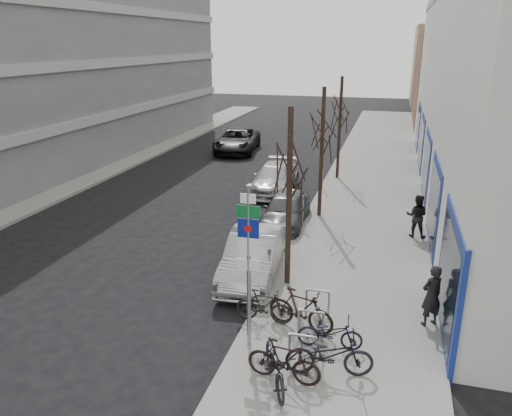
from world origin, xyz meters
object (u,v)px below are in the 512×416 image
Objects in this scene: bike_rack at (311,322)px; meter_back at (323,174)px; bike_near_left at (275,362)px; parked_car_front at (253,256)px; parked_car_back at (274,178)px; bike_mid_inner at (264,306)px; parked_car_mid at (286,209)px; meter_front at (269,265)px; lane_car at (237,140)px; pedestrian_far at (417,216)px; pedestrian_near at (432,296)px; tree_near at (290,156)px; bike_mid_curb at (330,330)px; meter_mid at (303,208)px; tree_mid at (323,122)px; bike_near_right at (284,360)px; bike_far_inner at (301,309)px; tree_far at (341,104)px; highway_sign_pole at (249,258)px; bike_far_curb at (330,351)px.

meter_back is at bearing 97.02° from bike_rack.
bike_near_left is 0.42× the size of parked_car_front.
bike_rack is 13.45m from parked_car_back.
parked_car_front reaches higher than bike_rack.
parked_car_mid reaches higher than bike_mid_inner.
parked_car_back is (-2.35, 10.44, -0.23)m from meter_front.
parked_car_back is 9.83m from lane_car.
parked_car_front reaches higher than parked_car_mid.
pedestrian_near is at bearing 98.22° from pedestrian_far.
bike_near_left is 15.13m from parked_car_back.
bike_mid_curb is (1.70, -3.11, -3.48)m from tree_near.
meter_mid is 0.29× the size of parked_car_front.
tree_near and tree_mid have the same top height.
tree_near is 20.31m from lane_car.
parked_car_front is 19.25m from lane_car.
pedestrian_far is at bearing -51.60° from meter_back.
bike_near_left reaches higher than bike_near_right.
bike_near_right is at bearing -154.89° from bike_mid_inner.
tree_near reaches higher than bike_mid_inner.
bike_near_left is at bearing -74.41° from parked_car_front.
bike_far_inner is at bearing -74.02° from parked_car_back.
bike_rack is 1.36× the size of pedestrian_far.
bike_mid_inner is at bearing -80.23° from meter_front.
tree_mid reaches higher than lane_car.
bike_mid_curb is at bearing -81.00° from meter_back.
tree_mid is 5.13m from meter_back.
bike_mid_curb is (1.70, -16.11, -3.48)m from tree_far.
tree_mid is 1.24× the size of parked_car_front.
parked_car_back is 0.85× the size of lane_car.
highway_sign_pole is 3.31× the size of meter_front.
parked_car_front is at bearing -95.44° from tree_far.
parked_car_back is at bearing 102.68° from meter_front.
lane_car is (-4.67, 8.65, 0.09)m from parked_car_back.
lane_car reaches higher than meter_back.
bike_rack is 1.23× the size of bike_far_inner.
bike_near_left is (1.20, -9.77, -0.20)m from meter_mid.
bike_rack is at bearing -4.15° from bike_near_right.
bike_rack is at bearing -7.28° from pedestrian_near.
tree_near is 5.30m from pedestrian_near.
tree_mid reaches higher than bike_far_inner.
meter_back is (0.00, 5.50, 0.00)m from meter_mid.
tree_far is 4.33× the size of meter_front.
tree_mid reaches higher than parked_car_front.
lane_car is at bearing 18.58° from bike_mid_curb.
parked_car_mid is at bearing -71.60° from lane_car.
highway_sign_pole is 3.39m from meter_front.
tree_mid is at bearing -1.75° from bike_far_curb.
parked_car_front is at bearing 161.76° from tree_near.
meter_front is at bearing 35.23° from bike_mid_curb.
meter_front reaches higher than parked_car_back.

